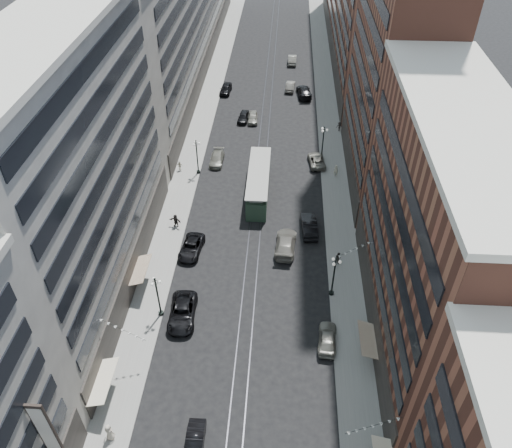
% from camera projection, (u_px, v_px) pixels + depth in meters
% --- Properties ---
extents(ground, '(220.00, 220.00, 0.00)m').
position_uv_depth(ground, '(262.00, 157.00, 77.67)').
color(ground, black).
rests_on(ground, ground).
extents(sidewalk_west, '(4.00, 180.00, 0.15)m').
position_uv_depth(sidewalk_west, '(201.00, 124.00, 85.78)').
color(sidewalk_west, gray).
rests_on(sidewalk_west, ground).
extents(sidewalk_east, '(4.00, 180.00, 0.15)m').
position_uv_depth(sidewalk_east, '(329.00, 127.00, 84.76)').
color(sidewalk_east, gray).
rests_on(sidewalk_east, ground).
extents(rail_west, '(0.12, 180.00, 0.02)m').
position_uv_depth(rail_west, '(261.00, 126.00, 85.35)').
color(rail_west, '#2D2D33').
rests_on(rail_west, ground).
extents(rail_east, '(0.12, 180.00, 0.02)m').
position_uv_depth(rail_east, '(269.00, 126.00, 85.28)').
color(rail_east, '#2D2D33').
rests_on(rail_east, ground).
extents(building_west_mid, '(8.00, 36.00, 28.00)m').
position_uv_depth(building_west_mid, '(76.00, 179.00, 48.82)').
color(building_west_mid, '#A19B8F').
rests_on(building_west_mid, ground).
extents(building_east_mid, '(8.00, 30.00, 24.00)m').
position_uv_depth(building_east_mid, '(434.00, 242.00, 44.70)').
color(building_east_mid, brown).
rests_on(building_east_mid, ground).
extents(building_east_tower, '(8.00, 26.00, 42.00)m').
position_uv_depth(building_east_tower, '(402.00, 32.00, 60.33)').
color(building_east_tower, brown).
rests_on(building_east_tower, ground).
extents(lamppost_sw_far, '(1.03, 1.14, 5.52)m').
position_uv_depth(lamppost_sw_far, '(158.00, 295.00, 51.64)').
color(lamppost_sw_far, black).
rests_on(lamppost_sw_far, sidewalk_west).
extents(lamppost_sw_mid, '(1.03, 1.14, 5.52)m').
position_uv_depth(lamppost_sw_mid, '(197.00, 156.00, 72.29)').
color(lamppost_sw_mid, black).
rests_on(lamppost_sw_mid, sidewalk_west).
extents(lamppost_se_far, '(1.03, 1.14, 5.52)m').
position_uv_depth(lamppost_se_far, '(334.00, 275.00, 53.84)').
color(lamppost_se_far, black).
rests_on(lamppost_se_far, sidewalk_east).
extents(lamppost_se_mid, '(1.03, 1.14, 5.52)m').
position_uv_depth(lamppost_se_mid, '(323.00, 142.00, 75.26)').
color(lamppost_se_mid, black).
rests_on(lamppost_se_mid, sidewalk_east).
extents(streetcar, '(2.89, 13.04, 3.61)m').
position_uv_depth(streetcar, '(259.00, 184.00, 69.41)').
color(streetcar, '#273D2D').
rests_on(streetcar, ground).
extents(car_2, '(3.02, 6.06, 1.65)m').
position_uv_depth(car_2, '(182.00, 313.00, 52.80)').
color(car_2, black).
rests_on(car_2, ground).
extents(car_4, '(2.18, 4.62, 1.53)m').
position_uv_depth(car_4, '(327.00, 338.00, 50.33)').
color(car_4, gray).
rests_on(car_4, ground).
extents(car_5, '(1.59, 4.33, 1.42)m').
position_uv_depth(car_5, '(195.00, 443.00, 42.07)').
color(car_5, black).
rests_on(car_5, ground).
extents(pedestrian_1, '(1.04, 0.73, 1.93)m').
position_uv_depth(pedestrian_1, '(109.00, 432.00, 42.42)').
color(pedestrian_1, '#B1A693').
rests_on(pedestrian_1, sidewalk_west).
extents(pedestrian_2, '(0.85, 0.62, 1.58)m').
position_uv_depth(pedestrian_2, '(144.00, 265.00, 58.09)').
color(pedestrian_2, black).
rests_on(pedestrian_2, sidewalk_west).
extents(car_7, '(2.95, 5.44, 1.45)m').
position_uv_depth(car_7, '(191.00, 247.00, 60.76)').
color(car_7, black).
rests_on(car_7, ground).
extents(car_8, '(2.04, 4.85, 1.40)m').
position_uv_depth(car_8, '(217.00, 159.00, 76.10)').
color(car_8, '#68685C').
rests_on(car_8, ground).
extents(car_9, '(2.23, 4.86, 1.62)m').
position_uv_depth(car_9, '(226.00, 89.00, 94.73)').
color(car_9, black).
rests_on(car_9, ground).
extents(car_10, '(2.22, 5.41, 1.74)m').
position_uv_depth(car_10, '(309.00, 226.00, 63.69)').
color(car_10, black).
rests_on(car_10, ground).
extents(car_11, '(2.83, 5.19, 1.38)m').
position_uv_depth(car_11, '(317.00, 160.00, 75.78)').
color(car_11, slate).
rests_on(car_11, ground).
extents(car_12, '(3.12, 6.22, 1.73)m').
position_uv_depth(car_12, '(304.00, 92.00, 93.63)').
color(car_12, black).
rests_on(car_12, ground).
extents(car_13, '(2.10, 4.34, 1.43)m').
position_uv_depth(car_13, '(243.00, 117.00, 86.34)').
color(car_13, black).
rests_on(car_13, ground).
extents(car_14, '(1.95, 4.69, 1.51)m').
position_uv_depth(car_14, '(290.00, 86.00, 95.77)').
color(car_14, slate).
rests_on(car_14, ground).
extents(pedestrian_5, '(1.72, 1.01, 1.79)m').
position_uv_depth(pedestrian_5, '(176.00, 221.00, 64.18)').
color(pedestrian_5, black).
rests_on(pedestrian_5, sidewalk_west).
extents(pedestrian_6, '(0.90, 0.42, 1.52)m').
position_uv_depth(pedestrian_6, '(180.00, 166.00, 74.22)').
color(pedestrian_6, '#B1AB93').
rests_on(pedestrian_6, sidewalk_west).
extents(pedestrian_7, '(0.83, 0.84, 1.57)m').
position_uv_depth(pedestrian_7, '(338.00, 258.00, 59.08)').
color(pedestrian_7, black).
rests_on(pedestrian_7, sidewalk_east).
extents(pedestrian_8, '(0.69, 0.48, 1.83)m').
position_uv_depth(pedestrian_8, '(336.00, 170.00, 73.02)').
color(pedestrian_8, beige).
rests_on(pedestrian_8, sidewalk_east).
extents(pedestrian_9, '(1.16, 0.73, 1.67)m').
position_uv_depth(pedestrian_9, '(339.00, 127.00, 83.16)').
color(pedestrian_9, black).
rests_on(pedestrian_9, sidewalk_east).
extents(car_extra_0, '(2.86, 6.17, 1.75)m').
position_uv_depth(car_extra_0, '(286.00, 243.00, 61.12)').
color(car_extra_0, '#625F57').
rests_on(car_extra_0, ground).
extents(car_extra_1, '(1.81, 4.98, 1.63)m').
position_uv_depth(car_extra_1, '(292.00, 60.00, 105.64)').
color(car_extra_1, slate).
rests_on(car_extra_1, ground).
extents(car_extra_2, '(1.86, 4.21, 1.41)m').
position_uv_depth(car_extra_2, '(253.00, 118.00, 86.14)').
color(car_extra_2, gray).
rests_on(car_extra_2, ground).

